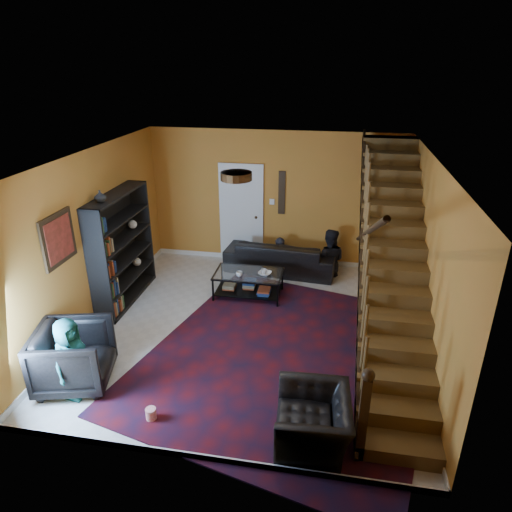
{
  "coord_description": "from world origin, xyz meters",
  "views": [
    {
      "loc": [
        1.24,
        -6.29,
        4.11
      ],
      "look_at": [
        0.03,
        0.4,
        1.13
      ],
      "focal_mm": 32.0,
      "sensor_mm": 36.0,
      "label": 1
    }
  ],
  "objects_px": {
    "bookshelf": "(123,250)",
    "armchair_left": "(74,357)",
    "armchair_right": "(313,421)",
    "sofa": "(281,256)",
    "coffee_table": "(249,283)"
  },
  "relations": [
    {
      "from": "armchair_left",
      "to": "bookshelf",
      "type": "bearing_deg",
      "value": -5.59
    },
    {
      "from": "bookshelf",
      "to": "armchair_left",
      "type": "distance_m",
      "value": 2.45
    },
    {
      "from": "armchair_right",
      "to": "armchair_left",
      "type": "bearing_deg",
      "value": -102.59
    },
    {
      "from": "armchair_left",
      "to": "armchair_right",
      "type": "bearing_deg",
      "value": -112.69
    },
    {
      "from": "armchair_left",
      "to": "armchair_right",
      "type": "xyz_separation_m",
      "value": [
        3.22,
        -0.49,
        -0.12
      ]
    },
    {
      "from": "bookshelf",
      "to": "armchair_left",
      "type": "height_order",
      "value": "bookshelf"
    },
    {
      "from": "armchair_right",
      "to": "sofa",
      "type": "bearing_deg",
      "value": -172.08
    },
    {
      "from": "armchair_left",
      "to": "coffee_table",
      "type": "relative_size",
      "value": 0.76
    },
    {
      "from": "sofa",
      "to": "armchair_right",
      "type": "distance_m",
      "value": 4.65
    },
    {
      "from": "sofa",
      "to": "armchair_right",
      "type": "bearing_deg",
      "value": 107.06
    },
    {
      "from": "sofa",
      "to": "coffee_table",
      "type": "bearing_deg",
      "value": 75.24
    },
    {
      "from": "armchair_left",
      "to": "armchair_right",
      "type": "height_order",
      "value": "armchair_left"
    },
    {
      "from": "sofa",
      "to": "armchair_left",
      "type": "xyz_separation_m",
      "value": [
        -2.26,
        -4.06,
        0.1
      ]
    },
    {
      "from": "bookshelf",
      "to": "sofa",
      "type": "relative_size",
      "value": 0.89
    },
    {
      "from": "bookshelf",
      "to": "armchair_right",
      "type": "xyz_separation_m",
      "value": [
        3.58,
        -2.85,
        -0.65
      ]
    }
  ]
}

